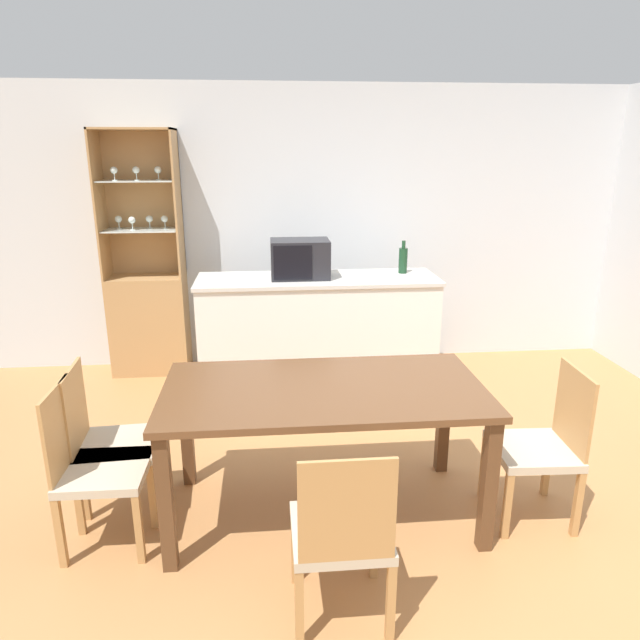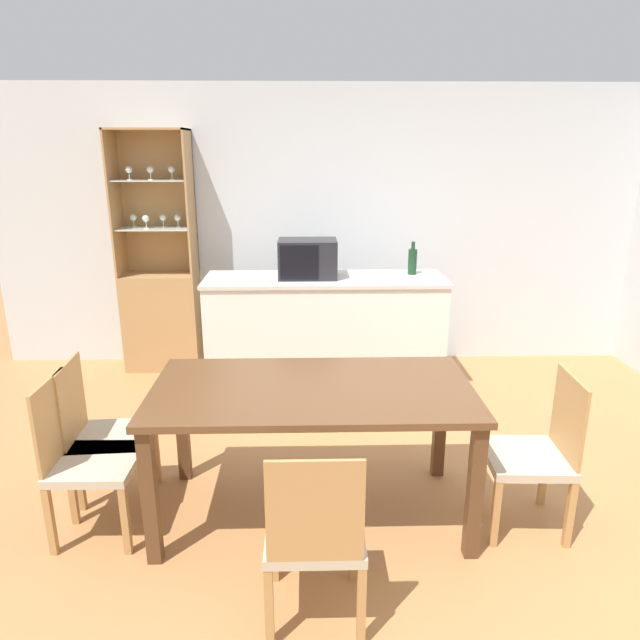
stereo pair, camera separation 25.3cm
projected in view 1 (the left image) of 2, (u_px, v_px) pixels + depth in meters
The scene contains 11 objects.
ground_plane at pixel (412, 518), 3.21m from camera, with size 18.00×18.00×0.00m, color #B27A47.
wall_back at pixel (349, 228), 5.35m from camera, with size 6.80×0.06×2.55m.
kitchen_counter at pixel (318, 333), 4.85m from camera, with size 2.00×0.62×0.97m.
display_cabinet at pixel (149, 305), 5.17m from camera, with size 0.68×0.36×2.16m.
dining_table at pixel (324, 404), 3.07m from camera, with size 1.72×0.88×0.77m.
dining_chair_head_near at pixel (342, 534), 2.41m from camera, with size 0.42×0.42×0.88m.
dining_chair_side_left_near at pixel (96, 467), 2.91m from camera, with size 0.42×0.42×0.88m.
dining_chair_side_left_far at pixel (109, 442), 3.15m from camera, with size 0.44×0.44×0.88m.
dining_chair_side_right_near at pixel (541, 446), 3.11m from camera, with size 0.44×0.44×0.88m.
microwave at pixel (300, 259), 4.67m from camera, with size 0.48×0.33×0.31m.
wine_bottle at pixel (403, 260), 4.85m from camera, with size 0.07×0.07×0.28m.
Camera 1 is at (-0.77, -2.69, 2.00)m, focal length 32.00 mm.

